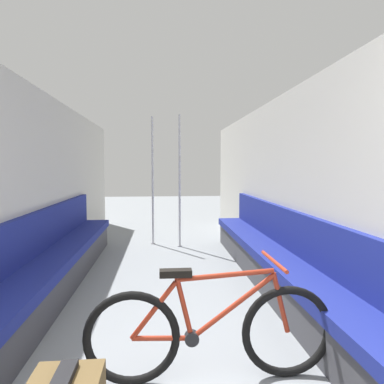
% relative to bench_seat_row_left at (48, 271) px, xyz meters
% --- Properties ---
extents(wall_left, '(0.10, 9.42, 2.24)m').
position_rel_bench_seat_row_left_xyz_m(wall_left, '(-0.24, 0.11, 0.83)').
color(wall_left, beige).
rests_on(wall_left, ground).
extents(wall_right, '(0.10, 9.42, 2.24)m').
position_rel_bench_seat_row_left_xyz_m(wall_right, '(2.68, 0.11, 0.83)').
color(wall_right, beige).
rests_on(wall_right, ground).
extents(bench_seat_row_left, '(0.44, 4.92, 0.89)m').
position_rel_bench_seat_row_left_xyz_m(bench_seat_row_left, '(0.00, 0.00, 0.00)').
color(bench_seat_row_left, '#3D3D42').
rests_on(bench_seat_row_left, ground).
extents(bench_seat_row_right, '(0.44, 4.92, 0.89)m').
position_rel_bench_seat_row_left_xyz_m(bench_seat_row_right, '(2.44, 0.00, 0.00)').
color(bench_seat_row_right, '#3D3D42').
rests_on(bench_seat_row_right, ground).
extents(bicycle, '(1.60, 0.46, 0.78)m').
position_rel_bench_seat_row_left_xyz_m(bicycle, '(1.47, -1.48, 0.03)').
color(bicycle, black).
rests_on(bicycle, ground).
extents(grab_pole_near, '(0.08, 0.08, 2.22)m').
position_rel_bench_seat_row_left_xyz_m(grab_pole_near, '(1.47, 2.20, 0.79)').
color(grab_pole_near, gray).
rests_on(grab_pole_near, ground).
extents(grab_pole_far, '(0.08, 0.08, 2.22)m').
position_rel_bench_seat_row_left_xyz_m(grab_pole_far, '(1.02, 2.44, 0.79)').
color(grab_pole_far, gray).
rests_on(grab_pole_far, ground).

